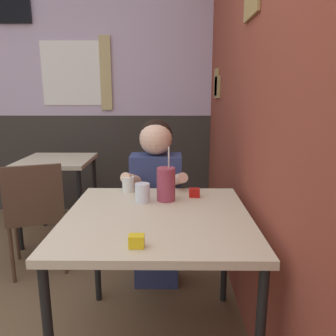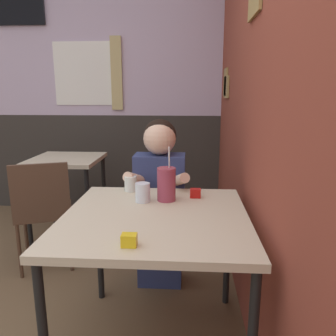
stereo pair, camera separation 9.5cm
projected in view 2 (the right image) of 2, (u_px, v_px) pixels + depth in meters
name	position (u px, v px, depth m)	size (l,w,h in m)	color
brick_wall_right	(244.00, 92.00, 2.27)	(0.08, 4.59, 2.70)	brown
back_wall	(116.00, 92.00, 3.63)	(5.31, 0.09, 2.70)	silver
main_table	(156.00, 227.00, 1.63)	(0.91, 0.91, 0.76)	beige
background_table	(67.00, 170.00, 3.05)	(0.62, 0.62, 0.76)	beige
chair_near_window	(43.00, 207.00, 2.48)	(0.51, 0.51, 0.86)	#4C3323
person_seated	(160.00, 198.00, 2.26)	(0.42, 0.41, 1.18)	navy
cocktail_pitcher	(166.00, 184.00, 1.80)	(0.10, 0.10, 0.30)	#99384C
glass_near_pitcher	(143.00, 192.00, 1.79)	(0.08, 0.08, 0.10)	silver
glass_center	(131.00, 184.00, 1.99)	(0.07, 0.07, 0.09)	silver
condiment_ketchup	(195.00, 193.00, 1.87)	(0.06, 0.04, 0.05)	#B7140F
condiment_mustard	(129.00, 240.00, 1.27)	(0.06, 0.04, 0.05)	yellow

